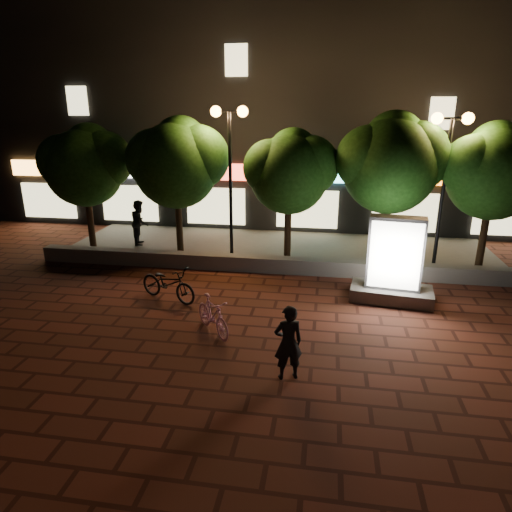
% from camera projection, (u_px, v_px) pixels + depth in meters
% --- Properties ---
extents(ground, '(80.00, 80.00, 0.00)m').
position_uv_depth(ground, '(247.00, 326.00, 11.15)').
color(ground, '#57251B').
rests_on(ground, ground).
extents(retaining_wall, '(16.00, 0.45, 0.50)m').
position_uv_depth(retaining_wall, '(268.00, 264.00, 14.83)').
color(retaining_wall, '#625F5B').
rests_on(retaining_wall, ground).
extents(sidewalk, '(16.00, 5.00, 0.08)m').
position_uv_depth(sidewalk, '(277.00, 248.00, 17.24)').
color(sidewalk, '#625F5B').
rests_on(sidewalk, ground).
extents(building_block, '(28.00, 8.12, 11.30)m').
position_uv_depth(building_block, '(294.00, 113.00, 21.79)').
color(building_block, black).
rests_on(building_block, ground).
extents(tree_far_left, '(3.36, 2.80, 4.63)m').
position_uv_depth(tree_far_left, '(86.00, 163.00, 16.30)').
color(tree_far_left, black).
rests_on(tree_far_left, sidewalk).
extents(tree_left, '(3.60, 3.00, 4.89)m').
position_uv_depth(tree_left, '(178.00, 160.00, 15.73)').
color(tree_left, black).
rests_on(tree_left, sidewalk).
extents(tree_mid, '(3.24, 2.70, 4.50)m').
position_uv_depth(tree_mid, '(291.00, 169.00, 15.19)').
color(tree_mid, black).
rests_on(tree_mid, sidewalk).
extents(tree_right, '(3.72, 3.10, 5.07)m').
position_uv_depth(tree_right, '(392.00, 160.00, 14.59)').
color(tree_right, black).
rests_on(tree_right, sidewalk).
extents(tree_far_right, '(3.48, 2.90, 4.76)m').
position_uv_depth(tree_far_right, '(495.00, 168.00, 14.16)').
color(tree_far_right, black).
rests_on(tree_far_right, sidewalk).
extents(street_lamp_left, '(1.26, 0.36, 5.18)m').
position_uv_depth(street_lamp_left, '(230.00, 144.00, 15.01)').
color(street_lamp_left, black).
rests_on(street_lamp_left, sidewalk).
extents(street_lamp_right, '(1.26, 0.36, 4.98)m').
position_uv_depth(street_lamp_right, '(448.00, 151.00, 13.99)').
color(street_lamp_right, black).
rests_on(street_lamp_right, sidewalk).
extents(ad_kiosk, '(2.35, 1.40, 2.41)m').
position_uv_depth(ad_kiosk, '(394.00, 267.00, 12.37)').
color(ad_kiosk, '#625F5B').
rests_on(ad_kiosk, ground).
extents(scooter_pink, '(1.34, 1.44, 0.92)m').
position_uv_depth(scooter_pink, '(213.00, 315.00, 10.65)').
color(scooter_pink, pink).
rests_on(scooter_pink, ground).
extents(rider, '(0.67, 0.55, 1.58)m').
position_uv_depth(rider, '(288.00, 343.00, 8.75)').
color(rider, black).
rests_on(rider, ground).
extents(scooter_parked, '(2.02, 1.35, 1.00)m').
position_uv_depth(scooter_parked, '(168.00, 283.00, 12.52)').
color(scooter_parked, black).
rests_on(scooter_parked, ground).
extents(pedestrian, '(0.86, 0.99, 1.75)m').
position_uv_depth(pedestrian, '(140.00, 222.00, 17.43)').
color(pedestrian, black).
rests_on(pedestrian, sidewalk).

